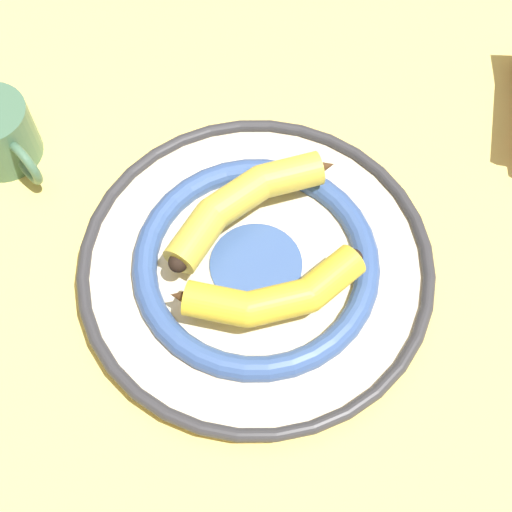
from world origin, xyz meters
name	(u,v)px	position (x,y,z in m)	size (l,w,h in m)	color
ground_plane	(264,289)	(0.00, 0.00, 0.00)	(2.80, 2.80, 0.00)	#E5CC6B
decorative_bowl	(256,265)	(0.02, 0.01, 0.02)	(0.38, 0.38, 0.04)	beige
banana_a	(272,296)	(-0.03, 0.00, 0.05)	(0.08, 0.20, 0.04)	yellow
banana_b	(245,201)	(0.08, 0.01, 0.06)	(0.13, 0.19, 0.04)	gold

